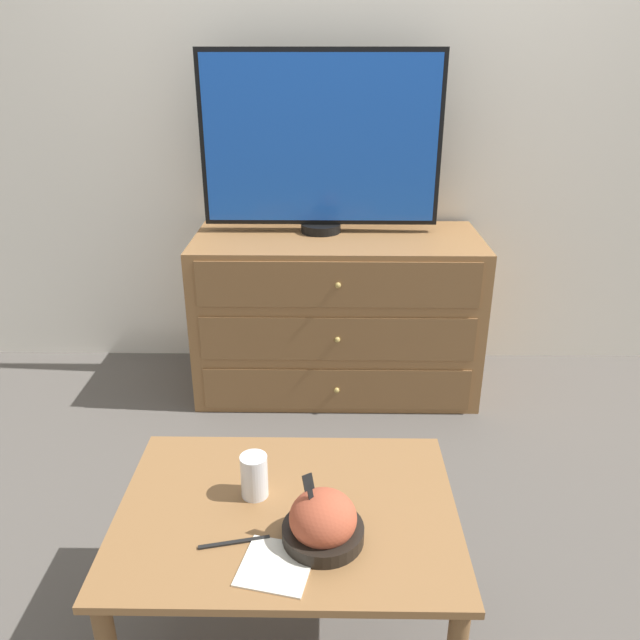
{
  "coord_description": "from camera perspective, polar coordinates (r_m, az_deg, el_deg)",
  "views": [
    {
      "loc": [
        -0.15,
        -2.89,
        1.46
      ],
      "look_at": [
        -0.17,
        -1.37,
        0.79
      ],
      "focal_mm": 35.0,
      "sensor_mm": 36.0,
      "label": 1
    }
  ],
  "objects": [
    {
      "name": "coffee_table",
      "position": [
        1.62,
        -2.96,
        -18.56
      ],
      "size": [
        0.82,
        0.6,
        0.44
      ],
      "color": "olive",
      "rests_on": "ground_plane"
    },
    {
      "name": "knife",
      "position": [
        1.49,
        -7.84,
        -19.49
      ],
      "size": [
        0.16,
        0.05,
        0.01
      ],
      "color": "black",
      "rests_on": "coffee_table"
    },
    {
      "name": "takeout_bowl",
      "position": [
        1.46,
        0.28,
        -18.02
      ],
      "size": [
        0.19,
        0.19,
        0.17
      ],
      "color": "black",
      "rests_on": "coffee_table"
    },
    {
      "name": "napkin",
      "position": [
        1.44,
        -4.04,
        -21.47
      ],
      "size": [
        0.18,
        0.18,
        0.0
      ],
      "color": "silver",
      "rests_on": "coffee_table"
    },
    {
      "name": "tv",
      "position": [
        2.7,
        0.08,
        15.91
      ],
      "size": [
        1.01,
        0.17,
        0.75
      ],
      "color": "black",
      "rests_on": "dresser"
    },
    {
      "name": "ground_plane",
      "position": [
        3.24,
        3.35,
        -3.17
      ],
      "size": [
        12.0,
        12.0,
        0.0
      ],
      "primitive_type": "plane",
      "color": "#56514C"
    },
    {
      "name": "dresser",
      "position": [
        2.82,
        1.53,
        0.59
      ],
      "size": [
        1.24,
        0.56,
        0.72
      ],
      "color": "olive",
      "rests_on": "ground_plane"
    },
    {
      "name": "wall_back",
      "position": [
        2.93,
        3.97,
        20.43
      ],
      "size": [
        12.0,
        0.05,
        2.6
      ],
      "color": "white",
      "rests_on": "ground_plane"
    },
    {
      "name": "drink_cup",
      "position": [
        1.59,
        -6.02,
        -14.19
      ],
      "size": [
        0.07,
        0.07,
        0.11
      ],
      "color": "beige",
      "rests_on": "coffee_table"
    }
  ]
}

